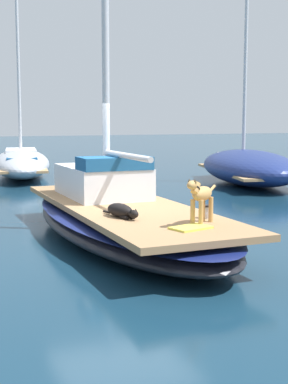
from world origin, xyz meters
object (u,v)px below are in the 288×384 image
Objects in this scene: dog_black at (121,211)px; moored_boat_far_astern at (21,162)px; dog_tan at (201,196)px; sailboat_main at (123,222)px; deck_towel at (191,228)px; deck_winch at (207,212)px; moored_boat_starboard_side at (249,167)px.

dog_black is 13.49m from moored_boat_far_astern.
dog_tan is 0.10× the size of moored_boat_far_astern.
sailboat_main is 12.95× the size of deck_towel.
moored_boat_starboard_side is (6.19, 8.31, -0.15)m from deck_winch.
sailboat_main is 9.49m from moored_boat_starboard_side.
moored_boat_far_astern reaches higher than dog_black.
moored_boat_starboard_side is (6.82, 8.97, -0.07)m from deck_towel.
dog_black is 0.12× the size of moored_boat_starboard_side.
moored_boat_starboard_side is at bearing 52.78° from deck_towel.
moored_boat_starboard_side reaches higher than moored_boat_far_astern.
deck_winch is 0.92m from deck_towel.
dog_black is 1.68× the size of deck_towel.
dog_tan is 1.35m from dog_black.
moored_boat_starboard_side is (6.57, -5.72, 0.07)m from moored_boat_far_astern.
moored_boat_far_astern reaches higher than deck_winch.
moored_boat_far_astern is 8.71m from moored_boat_starboard_side.
sailboat_main is at bearing -91.65° from moored_boat_far_astern.
dog_tan is at bearing -79.47° from sailboat_main.
dog_black is 1.35m from deck_winch.
sailboat_main is at bearing 111.84° from deck_winch.
sailboat_main is 9.13× the size of dog_tan.
dog_black is at bearing -133.77° from moored_boat_starboard_side.
moored_boat_far_astern is (-0.06, 14.42, -0.54)m from dog_tan.
deck_winch reaches higher than sailboat_main.
moored_boat_starboard_side reaches higher than deck_winch.
dog_black is (-0.49, -1.25, 0.43)m from sailboat_main.
moored_boat_starboard_side is at bearing -41.06° from moored_boat_far_astern.
deck_towel is (-0.62, -0.67, -0.08)m from deck_winch.
dog_black reaches higher than deck_towel.
deck_winch is (0.32, 0.39, -0.32)m from dog_tan.
deck_winch is at bearing -24.95° from dog_black.
deck_towel is 0.07× the size of moored_boat_far_astern.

